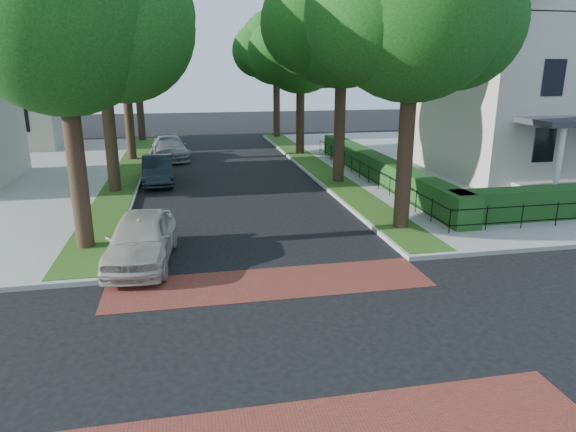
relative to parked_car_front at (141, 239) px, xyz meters
name	(u,v)px	position (x,y,z in m)	size (l,w,h in m)	color
ground	(294,341)	(3.60, -5.53, -0.78)	(120.00, 120.00, 0.00)	black
sidewalk_ne	(530,160)	(23.10, 13.47, -0.71)	(30.00, 30.00, 0.15)	gray
crosswalk_far	(270,283)	(3.60, -2.33, -0.78)	(9.00, 2.20, 0.01)	maroon
grass_strip_ne	(316,166)	(9.00, 13.57, -0.62)	(1.60, 29.80, 0.02)	#254714
grass_strip_nw	(126,174)	(-1.80, 13.57, -0.62)	(1.60, 29.80, 0.02)	#254714
tree_right_near	(414,10)	(9.20, 1.70, 6.84)	(7.75, 6.67, 10.66)	black
tree_right_mid	(343,20)	(9.21, 9.72, 7.20)	(8.25, 7.09, 11.22)	black
tree_right_far	(301,49)	(9.20, 18.69, 6.12)	(7.25, 6.23, 9.74)	black
tree_right_back	(277,48)	(9.20, 27.70, 6.48)	(7.50, 6.45, 10.20)	black
tree_left_near	(65,16)	(-1.80, 1.70, 6.48)	(7.50, 6.45, 10.20)	black
tree_left_mid	(101,6)	(-1.79, 9.71, 7.56)	(8.00, 6.88, 11.48)	black
tree_left_far	(125,44)	(-1.80, 18.68, 6.34)	(7.00, 6.02, 9.86)	black
tree_left_back	(137,45)	(-1.80, 27.70, 6.63)	(7.75, 6.66, 10.44)	black
hedge_main_road	(379,168)	(11.30, 9.47, -0.03)	(1.00, 18.00, 1.20)	#204718
fence_main_road	(364,171)	(10.50, 9.47, -0.18)	(0.06, 18.00, 0.90)	black
house_victorian	(548,63)	(21.11, 10.38, 5.24)	(13.00, 13.05, 12.48)	beige
parked_car_front	(141,239)	(0.00, 0.00, 0.00)	(1.85, 4.60, 1.57)	beige
parked_car_middle	(158,170)	(0.00, 11.45, -0.07)	(1.50, 4.31, 1.42)	#1C232B
parked_car_rear	(170,148)	(0.47, 18.68, -0.05)	(2.06, 5.06, 1.47)	gray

